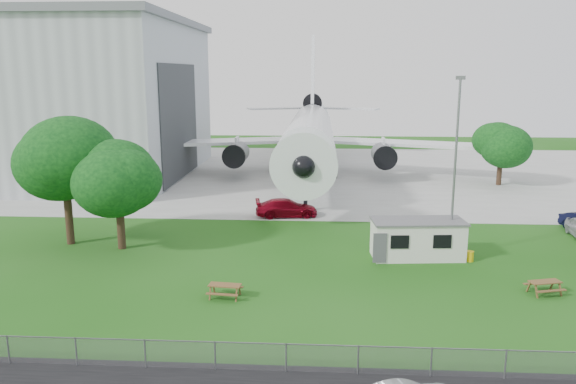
# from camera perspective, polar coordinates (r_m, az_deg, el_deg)

# --- Properties ---
(ground) EXTENTS (160.00, 160.00, 0.00)m
(ground) POSITION_cam_1_polar(r_m,az_deg,el_deg) (33.32, 4.34, -9.71)
(ground) COLOR #2E661F
(concrete_apron) EXTENTS (120.00, 46.00, 0.03)m
(concrete_apron) POSITION_cam_1_polar(r_m,az_deg,el_deg) (70.03, 3.89, 1.91)
(concrete_apron) COLOR #B7B7B2
(concrete_apron) RESTS_ON ground
(hangar) EXTENTS (43.00, 31.00, 18.55)m
(hangar) POSITION_cam_1_polar(r_m,az_deg,el_deg) (76.69, -26.03, 8.68)
(hangar) COLOR #B2B7BC
(hangar) RESTS_ON ground
(airliner) EXTENTS (46.36, 47.73, 17.69)m
(airliner) POSITION_cam_1_polar(r_m,az_deg,el_deg) (67.18, 2.25, 6.03)
(airliner) COLOR white
(airliner) RESTS_ON ground
(site_cabin) EXTENTS (6.86, 3.25, 2.62)m
(site_cabin) POSITION_cam_1_polar(r_m,az_deg,el_deg) (39.04, 13.04, -4.66)
(site_cabin) COLOR silver
(site_cabin) RESTS_ON ground
(picnic_west) EXTENTS (1.95, 1.68, 0.76)m
(picnic_west) POSITION_cam_1_polar(r_m,az_deg,el_deg) (32.15, -6.41, -10.59)
(picnic_west) COLOR brown
(picnic_west) RESTS_ON ground
(picnic_east) EXTENTS (2.12, 1.91, 0.76)m
(picnic_east) POSITION_cam_1_polar(r_m,az_deg,el_deg) (35.55, 24.55, -9.39)
(picnic_east) COLOR brown
(picnic_east) RESTS_ON ground
(fence) EXTENTS (58.00, 0.04, 1.30)m
(fence) POSITION_cam_1_polar(r_m,az_deg,el_deg) (24.75, 4.67, -17.90)
(fence) COLOR gray
(fence) RESTS_ON ground
(lamp_mast) EXTENTS (0.16, 0.16, 12.00)m
(lamp_mast) POSITION_cam_1_polar(r_m,az_deg,el_deg) (38.70, 16.58, 2.13)
(lamp_mast) COLOR slate
(lamp_mast) RESTS_ON ground
(tree_west_big) EXTENTS (8.15, 8.15, 10.32)m
(tree_west_big) POSITION_cam_1_polar(r_m,az_deg,el_deg) (43.09, -21.79, 3.06)
(tree_west_big) COLOR #382619
(tree_west_big) RESTS_ON ground
(tree_west_small) EXTENTS (6.39, 6.39, 8.38)m
(tree_west_small) POSITION_cam_1_polar(r_m,az_deg,el_deg) (40.83, -16.92, 1.43)
(tree_west_small) COLOR #382619
(tree_west_small) RESTS_ON ground
(tree_far_apron) EXTENTS (6.07, 6.07, 7.72)m
(tree_far_apron) POSITION_cam_1_polar(r_m,az_deg,el_deg) (66.16, 20.88, 4.63)
(tree_far_apron) COLOR #382619
(tree_far_apron) RESTS_ON ground
(car_apron_van) EXTENTS (5.61, 2.94, 1.55)m
(car_apron_van) POSITION_cam_1_polar(r_m,az_deg,el_deg) (48.78, -0.16, -1.64)
(car_apron_van) COLOR maroon
(car_apron_van) RESTS_ON ground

